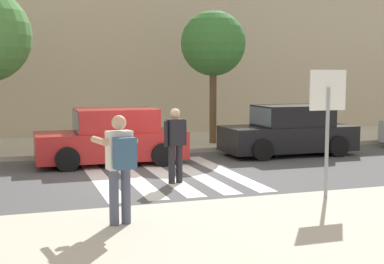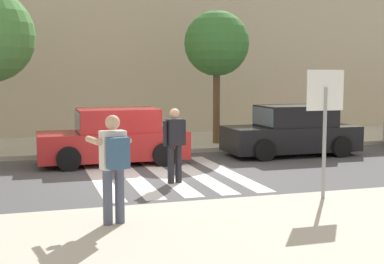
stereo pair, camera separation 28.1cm
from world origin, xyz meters
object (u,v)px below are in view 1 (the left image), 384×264
(photographer_with_backpack, at_px, (120,160))
(street_tree_center, at_px, (213,44))
(stop_sign, at_px, (328,105))
(parked_car_red, at_px, (112,138))
(pedestrian_crossing, at_px, (175,141))
(parked_car_black, at_px, (289,132))

(photographer_with_backpack, height_order, street_tree_center, street_tree_center)
(photographer_with_backpack, xyz_separation_m, street_tree_center, (4.91, 9.08, 2.36))
(stop_sign, height_order, parked_car_red, stop_sign)
(stop_sign, bearing_deg, photographer_with_backpack, -171.31)
(pedestrian_crossing, xyz_separation_m, parked_car_red, (-0.92, 3.14, -0.25))
(parked_car_red, distance_m, parked_car_black, 5.54)
(stop_sign, height_order, street_tree_center, street_tree_center)
(photographer_with_backpack, xyz_separation_m, parked_car_red, (1.01, 6.66, -0.44))
(stop_sign, distance_m, pedestrian_crossing, 3.72)
(photographer_with_backpack, height_order, pedestrian_crossing, photographer_with_backpack)
(stop_sign, xyz_separation_m, photographer_with_backpack, (-4.07, -0.62, -0.75))
(street_tree_center, bearing_deg, photographer_with_backpack, -118.42)
(parked_car_red, relative_size, street_tree_center, 0.91)
(parked_car_red, bearing_deg, pedestrian_crossing, -73.74)
(stop_sign, xyz_separation_m, pedestrian_crossing, (-2.14, 2.89, -0.94))
(stop_sign, height_order, pedestrian_crossing, stop_sign)
(photographer_with_backpack, relative_size, pedestrian_crossing, 1.00)
(photographer_with_backpack, distance_m, street_tree_center, 10.59)
(pedestrian_crossing, height_order, parked_car_red, pedestrian_crossing)
(stop_sign, relative_size, parked_car_black, 0.59)
(pedestrian_crossing, bearing_deg, parked_car_black, 34.24)
(photographer_with_backpack, bearing_deg, street_tree_center, 61.58)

